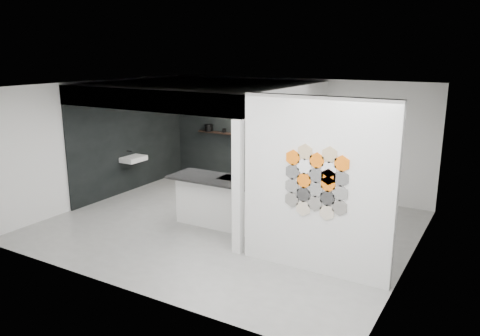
% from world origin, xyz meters
% --- Properties ---
extents(floor, '(7.00, 6.00, 0.01)m').
position_xyz_m(floor, '(0.00, 0.00, -0.01)').
color(floor, gray).
extents(partition_panel, '(2.45, 0.15, 2.80)m').
position_xyz_m(partition_panel, '(2.23, -1.00, 1.40)').
color(partition_panel, silver).
rests_on(partition_panel, floor).
extents(bay_clad_back, '(4.40, 0.04, 2.35)m').
position_xyz_m(bay_clad_back, '(-1.30, 2.97, 1.18)').
color(bay_clad_back, black).
rests_on(bay_clad_back, floor).
extents(bay_clad_left, '(0.04, 4.00, 2.35)m').
position_xyz_m(bay_clad_left, '(-3.47, 1.00, 1.18)').
color(bay_clad_left, black).
rests_on(bay_clad_left, floor).
extents(bulkhead, '(4.40, 4.00, 0.40)m').
position_xyz_m(bulkhead, '(-1.30, 1.00, 2.55)').
color(bulkhead, silver).
rests_on(bulkhead, corner_column).
extents(corner_column, '(0.16, 0.16, 2.35)m').
position_xyz_m(corner_column, '(0.82, -1.00, 1.18)').
color(corner_column, silver).
rests_on(corner_column, floor).
extents(fascia_beam, '(4.40, 0.16, 0.40)m').
position_xyz_m(fascia_beam, '(-1.30, -0.92, 2.55)').
color(fascia_beam, silver).
rests_on(fascia_beam, corner_column).
extents(wall_basin, '(0.40, 0.60, 0.12)m').
position_xyz_m(wall_basin, '(-3.24, 0.80, 0.85)').
color(wall_basin, silver).
rests_on(wall_basin, bay_clad_left).
extents(display_shelf, '(3.00, 0.15, 0.04)m').
position_xyz_m(display_shelf, '(-1.20, 2.87, 1.30)').
color(display_shelf, black).
rests_on(display_shelf, bay_clad_back).
extents(kitchen_island, '(1.91, 0.86, 1.53)m').
position_xyz_m(kitchen_island, '(-0.20, -0.05, 0.52)').
color(kitchen_island, silver).
rests_on(kitchen_island, floor).
extents(stockpot, '(0.23, 0.23, 0.18)m').
position_xyz_m(stockpot, '(-2.39, 2.87, 1.41)').
color(stockpot, black).
rests_on(stockpot, display_shelf).
extents(kettle, '(0.16, 0.16, 0.13)m').
position_xyz_m(kettle, '(0.02, 2.87, 1.39)').
color(kettle, black).
rests_on(kettle, display_shelf).
extents(glass_bowl, '(0.15, 0.15, 0.09)m').
position_xyz_m(glass_bowl, '(0.15, 2.87, 1.37)').
color(glass_bowl, gray).
rests_on(glass_bowl, display_shelf).
extents(glass_vase, '(0.11, 0.11, 0.13)m').
position_xyz_m(glass_vase, '(0.15, 2.87, 1.39)').
color(glass_vase, gray).
rests_on(glass_vase, display_shelf).
extents(bottle_dark, '(0.07, 0.07, 0.18)m').
position_xyz_m(bottle_dark, '(-1.33, 2.87, 1.41)').
color(bottle_dark, black).
rests_on(bottle_dark, display_shelf).
extents(utensil_cup, '(0.11, 0.11, 0.11)m').
position_xyz_m(utensil_cup, '(-1.90, 2.87, 1.37)').
color(utensil_cup, black).
rests_on(utensil_cup, display_shelf).
extents(hex_tile_cluster, '(1.04, 0.02, 1.16)m').
position_xyz_m(hex_tile_cluster, '(2.26, -1.09, 1.50)').
color(hex_tile_cluster, '#66635E').
rests_on(hex_tile_cluster, partition_panel).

